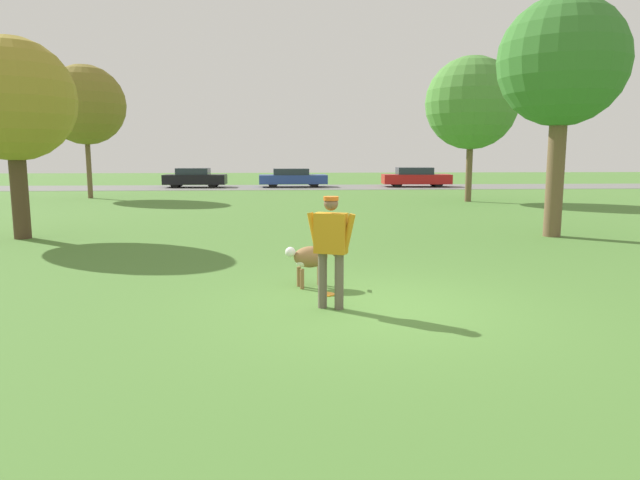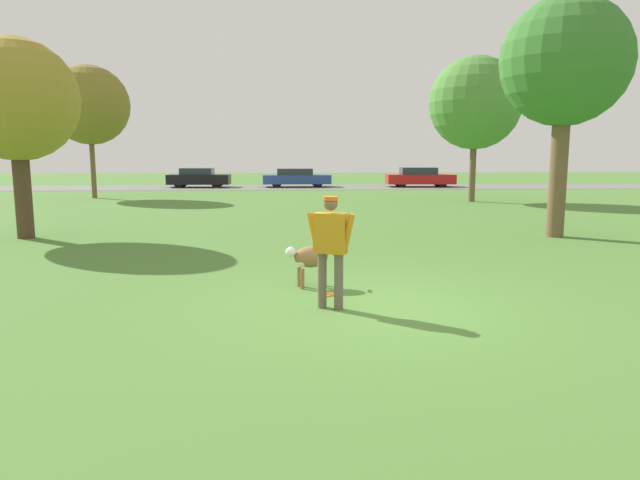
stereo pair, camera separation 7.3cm
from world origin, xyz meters
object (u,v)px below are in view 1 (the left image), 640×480
parked_car_blue (293,178)px  tree_far_left (85,105)px  dog (309,258)px  parked_car_black (195,178)px  tree_near_left (12,100)px  tree_far_right (472,103)px  frisbee (327,294)px  parked_car_red (416,177)px  tree_near_right (562,64)px  person (331,243)px

parked_car_blue → tree_far_left: bearing=-140.4°
dog → parked_car_black: bearing=-91.9°
tree_near_left → parked_car_blue: size_ratio=1.13×
tree_far_left → tree_far_right: 18.68m
tree_far_right → parked_car_black: 19.46m
parked_car_black → dog: bearing=-76.7°
tree_far_left → parked_car_black: tree_far_left is taller
frisbee → parked_car_blue: (0.01, 29.77, 0.62)m
parked_car_blue → parked_car_red: bearing=-3.4°
frisbee → parked_car_red: 30.67m
tree_near_right → parked_car_blue: tree_near_right is taller
tree_near_right → tree_far_right: (1.42, 11.38, -0.02)m
tree_far_right → tree_far_left: bearing=170.0°
person → frisbee: person is taller
parked_car_red → tree_far_right: bearing=-89.1°
dog → frisbee: 0.78m
person → frisbee: 1.24m
tree_far_right → tree_near_right: bearing=-97.1°
person → tree_far_left: tree_far_left is taller
tree_near_right → tree_far_left: size_ratio=0.95×
tree_near_right → tree_near_left: bearing=177.9°
person → tree_far_left: 24.15m
tree_near_left → tree_far_left: bearing=101.3°
parked_car_black → tree_far_left: bearing=-111.7°
dog → parked_car_red: size_ratio=0.20×
dog → tree_near_right: (6.87, 5.53, 4.04)m
tree_near_left → parked_car_red: size_ratio=1.12×
tree_far_right → parked_car_blue: bearing=123.1°
frisbee → parked_car_red: parked_car_red is taller
tree_far_right → parked_car_red: tree_far_right is taller
tree_far_left → tree_near_left: tree_far_left is taller
tree_far_left → frisbee: bearing=-63.4°
person → dog: 1.46m
person → tree_far_right: tree_far_right is taller
parked_car_blue → tree_near_right: bearing=-76.0°
dog → parked_car_black: parked_car_black is taller
person → parked_car_red: (8.36, 30.30, -0.32)m
tree_near_right → parked_car_red: bearing=85.7°
tree_near_right → parked_car_black: bearing=118.9°
person → parked_car_red: bearing=96.8°
parked_car_blue → dog: bearing=-92.1°
parked_car_blue → parked_car_black: bearing=178.0°
parked_car_red → tree_near_left: bearing=-122.3°
tree_far_right → parked_car_black: bearing=139.6°
parked_car_black → tree_near_right: bearing=-59.8°
tree_near_left → frisbee: bearing=-41.2°
dog → parked_car_red: 30.20m
dog → tree_near_left: 9.97m
parked_car_black → parked_car_red: size_ratio=0.89×
parked_car_blue → parked_car_red: 8.35m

